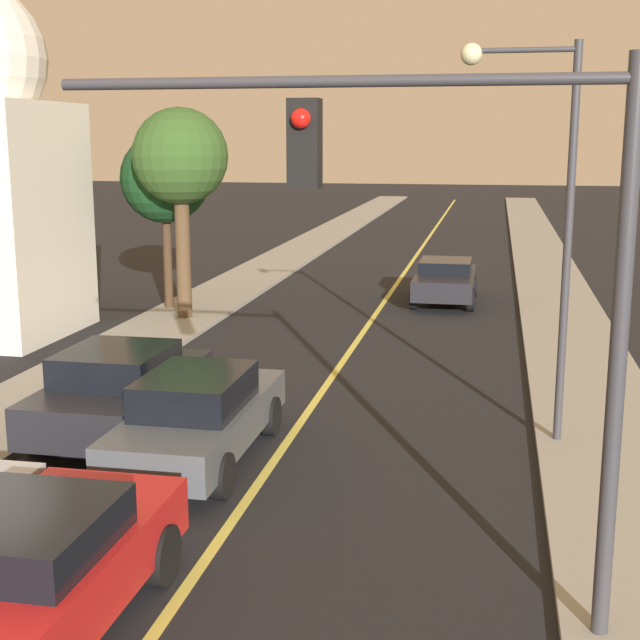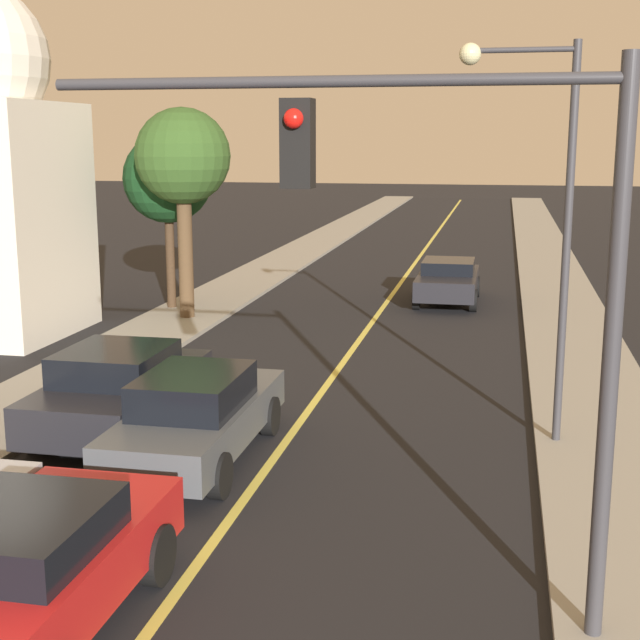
% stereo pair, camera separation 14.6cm
% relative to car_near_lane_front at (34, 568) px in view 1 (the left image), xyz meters
% --- Properties ---
extents(road_surface, '(8.61, 80.00, 0.01)m').
position_rel_car_near_lane_front_xyz_m(road_surface, '(1.21, 32.13, -0.80)').
color(road_surface, black).
rests_on(road_surface, ground).
extents(sidewalk_left, '(2.50, 80.00, 0.12)m').
position_rel_car_near_lane_front_xyz_m(sidewalk_left, '(-4.35, 32.13, -0.74)').
color(sidewalk_left, gray).
rests_on(sidewalk_left, ground).
extents(sidewalk_right, '(2.50, 80.00, 0.12)m').
position_rel_car_near_lane_front_xyz_m(sidewalk_right, '(6.76, 32.13, -0.74)').
color(sidewalk_right, gray).
rests_on(sidewalk_right, ground).
extents(car_near_lane_front, '(2.03, 4.27, 1.51)m').
position_rel_car_near_lane_front_xyz_m(car_near_lane_front, '(0.00, 0.00, 0.00)').
color(car_near_lane_front, red).
rests_on(car_near_lane_front, ground).
extents(car_near_lane_second, '(1.89, 4.76, 1.55)m').
position_rel_car_near_lane_front_xyz_m(car_near_lane_second, '(0.00, 5.41, -0.00)').
color(car_near_lane_second, '#474C51').
rests_on(car_near_lane_second, ground).
extents(car_outer_lane_second, '(2.12, 4.50, 1.58)m').
position_rel_car_near_lane_front_xyz_m(car_outer_lane_second, '(-1.89, 6.62, -0.00)').
color(car_outer_lane_second, black).
rests_on(car_outer_lane_second, ground).
extents(car_far_oncoming, '(1.98, 4.31, 1.39)m').
position_rel_car_near_lane_front_xyz_m(car_far_oncoming, '(3.14, 20.82, -0.06)').
color(car_far_oncoming, black).
rests_on(car_far_oncoming, ground).
extents(traffic_signal_mast, '(5.89, 0.42, 5.95)m').
position_rel_car_near_lane_front_xyz_m(traffic_signal_mast, '(4.47, 1.07, 3.44)').
color(traffic_signal_mast, '#333338').
rests_on(traffic_signal_mast, ground).
extents(streetlamp_right, '(1.94, 0.36, 6.69)m').
position_rel_car_near_lane_front_xyz_m(streetlamp_right, '(5.39, 7.37, 3.66)').
color(streetlamp_right, '#333338').
rests_on(streetlamp_right, ground).
extents(tree_left_near, '(2.72, 2.72, 6.01)m').
position_rel_car_near_lane_front_xyz_m(tree_left_near, '(-4.16, 16.39, 3.87)').
color(tree_left_near, '#4C3823').
rests_on(tree_left_near, ground).
extents(tree_left_far, '(2.69, 2.69, 5.30)m').
position_rel_car_near_lane_front_xyz_m(tree_left_far, '(-5.16, 17.75, 3.24)').
color(tree_left_far, '#3D2B1C').
rests_on(tree_left_far, ground).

